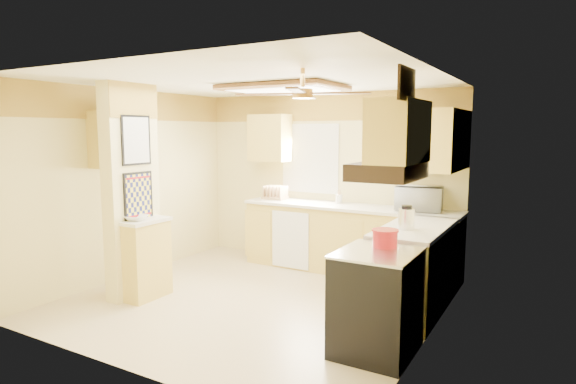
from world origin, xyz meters
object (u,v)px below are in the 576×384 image
Objects in this scene: bowl at (136,218)px; dutch_oven at (385,238)px; stove at (377,302)px; kettle at (406,218)px; microwave at (419,199)px.

bowl is 1.03× the size of dutch_oven.
kettle reaches higher than stove.
microwave reaches higher than dutch_oven.
stove is 0.57m from dutch_oven.
stove is at bearing 2.11° from bowl.
bowl is (-2.84, -0.10, 0.51)m from stove.
dutch_oven reaches higher than stove.
kettle is (2.82, 1.04, 0.09)m from bowl.
bowl is at bearing -174.01° from dutch_oven.
dutch_oven is at bearing 5.99° from bowl.
microwave is at bearing 41.12° from bowl.
stove is 2.29m from microwave.
microwave is 2.01m from dutch_oven.
kettle reaches higher than dutch_oven.
microwave is 3.48m from bowl.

